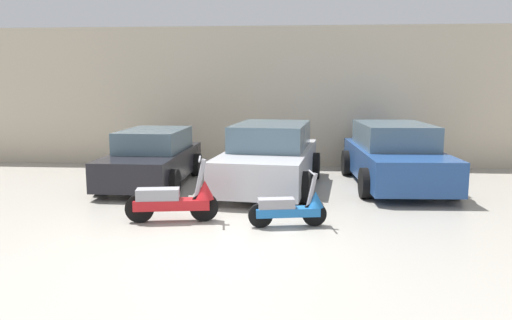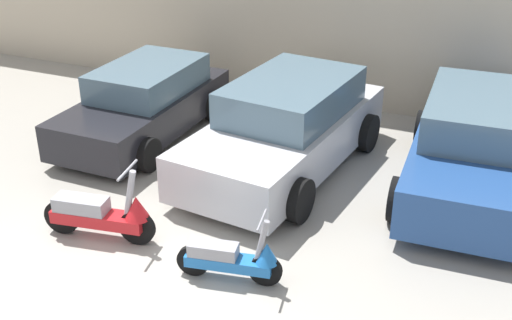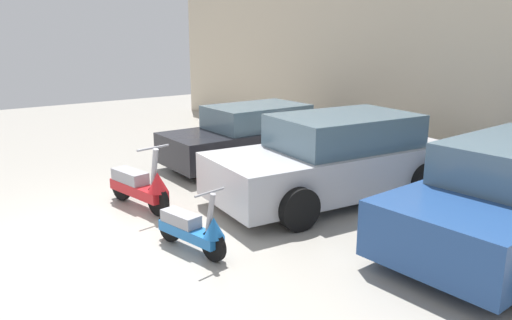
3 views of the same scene
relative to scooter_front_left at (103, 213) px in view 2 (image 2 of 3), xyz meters
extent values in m
plane|color=#9E998E|center=(0.74, -1.11, -0.40)|extent=(28.00, 28.00, 0.00)
cube|color=beige|center=(0.74, 6.09, 1.59)|extent=(19.60, 0.12, 3.99)
cylinder|color=black|center=(0.48, 0.08, -0.15)|extent=(0.51, 0.17, 0.50)
cylinder|color=black|center=(-0.62, -0.10, -0.15)|extent=(0.51, 0.17, 0.50)
cube|color=#B2191E|center=(-0.07, -0.01, -0.09)|extent=(1.34, 0.51, 0.17)
cube|color=gray|center=(-0.30, -0.05, 0.10)|extent=(0.77, 0.41, 0.20)
cylinder|color=gray|center=(0.42, 0.07, 0.35)|extent=(0.24, 0.12, 0.71)
cylinder|color=gray|center=(0.42, 0.07, 0.71)|extent=(0.13, 0.58, 0.03)
cone|color=#B2191E|center=(0.50, 0.08, 0.16)|extent=(0.39, 0.39, 0.33)
cylinder|color=black|center=(2.40, -0.07, -0.19)|extent=(0.42, 0.15, 0.41)
cylinder|color=black|center=(1.49, -0.24, -0.19)|extent=(0.42, 0.15, 0.41)
cube|color=#1E66B2|center=(1.95, -0.15, -0.14)|extent=(1.11, 0.44, 0.14)
cube|color=gray|center=(1.76, -0.19, 0.01)|extent=(0.64, 0.35, 0.16)
cylinder|color=gray|center=(2.35, -0.08, 0.22)|extent=(0.20, 0.10, 0.59)
cylinder|color=gray|center=(2.35, -0.08, 0.52)|extent=(0.11, 0.48, 0.03)
cone|color=#1E66B2|center=(2.42, -0.07, 0.07)|extent=(0.32, 0.32, 0.27)
cube|color=black|center=(-1.34, 3.16, 0.08)|extent=(1.63, 3.82, 0.63)
cube|color=slate|center=(-1.34, 3.39, 0.64)|extent=(1.42, 2.15, 0.50)
cylinder|color=black|center=(-0.53, 1.97, -0.11)|extent=(0.21, 0.58, 0.58)
cylinder|color=black|center=(-2.18, 1.99, -0.11)|extent=(0.21, 0.58, 0.58)
cylinder|color=black|center=(-0.51, 4.33, -0.11)|extent=(0.21, 0.58, 0.58)
cylinder|color=black|center=(-2.15, 4.35, -0.11)|extent=(0.21, 0.58, 0.58)
cube|color=#B7B7BC|center=(1.47, 2.93, 0.14)|extent=(2.27, 4.51, 0.72)
cube|color=slate|center=(1.50, 3.19, 0.79)|extent=(1.85, 2.59, 0.57)
cylinder|color=black|center=(2.26, 1.49, -0.07)|extent=(0.30, 0.68, 0.66)
cylinder|color=black|center=(0.39, 1.70, -0.07)|extent=(0.30, 0.68, 0.66)
cylinder|color=black|center=(2.55, 4.16, -0.07)|extent=(0.30, 0.68, 0.66)
cylinder|color=black|center=(0.69, 4.37, -0.07)|extent=(0.30, 0.68, 0.66)
cube|color=navy|center=(4.40, 3.44, 0.14)|extent=(1.99, 4.36, 0.71)
cube|color=slate|center=(4.39, 3.69, 0.77)|extent=(1.68, 2.47, 0.56)
cylinder|color=black|center=(3.54, 2.07, -0.07)|extent=(0.26, 0.66, 0.65)
cylinder|color=black|center=(3.41, 4.72, -0.07)|extent=(0.26, 0.66, 0.65)
camera|label=1|loc=(2.08, -8.33, 2.02)|focal=35.00mm
camera|label=2|loc=(4.82, -5.96, 4.49)|focal=45.00mm
camera|label=3|loc=(7.48, -3.14, 2.47)|focal=35.00mm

